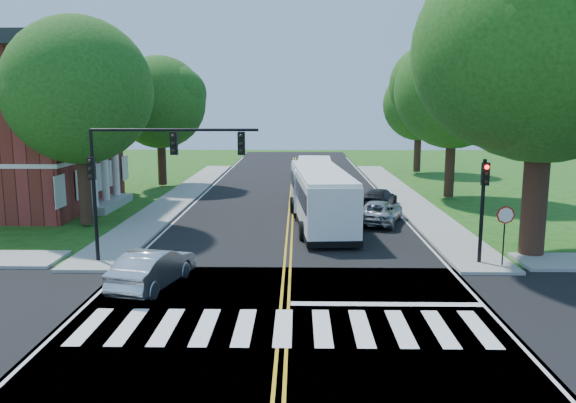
{
  "coord_description": "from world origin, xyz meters",
  "views": [
    {
      "loc": [
        0.44,
        -16.84,
        6.74
      ],
      "look_at": [
        -0.01,
        8.51,
        2.4
      ],
      "focal_mm": 35.0,
      "sensor_mm": 36.0,
      "label": 1
    }
  ],
  "objects_px": {
    "signal_nw": "(147,163)",
    "suv": "(379,212)",
    "bus_lead": "(321,196)",
    "bus_follow": "(314,182)",
    "signal_ne": "(483,197)",
    "dark_sedan": "(379,198)",
    "hatchback": "(153,268)"
  },
  "relations": [
    {
      "from": "suv",
      "to": "bus_follow",
      "type": "bearing_deg",
      "value": -40.96
    },
    {
      "from": "signal_ne",
      "to": "bus_follow",
      "type": "relative_size",
      "value": 0.39
    },
    {
      "from": "suv",
      "to": "hatchback",
      "type": "bearing_deg",
      "value": 67.72
    },
    {
      "from": "hatchback",
      "to": "suv",
      "type": "xyz_separation_m",
      "value": [
        10.14,
        11.78,
        -0.06
      ]
    },
    {
      "from": "bus_lead",
      "to": "dark_sedan",
      "type": "xyz_separation_m",
      "value": [
        4.09,
        5.35,
        -1.0
      ]
    },
    {
      "from": "signal_ne",
      "to": "hatchback",
      "type": "xyz_separation_m",
      "value": [
        -13.18,
        -3.06,
        -2.23
      ]
    },
    {
      "from": "signal_ne",
      "to": "suv",
      "type": "height_order",
      "value": "signal_ne"
    },
    {
      "from": "bus_follow",
      "to": "hatchback",
      "type": "height_order",
      "value": "bus_follow"
    },
    {
      "from": "bus_follow",
      "to": "hatchback",
      "type": "bearing_deg",
      "value": 71.37
    },
    {
      "from": "signal_nw",
      "to": "suv",
      "type": "bearing_deg",
      "value": 38.42
    },
    {
      "from": "hatchback",
      "to": "suv",
      "type": "bearing_deg",
      "value": -117.17
    },
    {
      "from": "hatchback",
      "to": "suv",
      "type": "height_order",
      "value": "hatchback"
    },
    {
      "from": "signal_ne",
      "to": "dark_sedan",
      "type": "relative_size",
      "value": 0.97
    },
    {
      "from": "signal_nw",
      "to": "suv",
      "type": "height_order",
      "value": "signal_nw"
    },
    {
      "from": "hatchback",
      "to": "dark_sedan",
      "type": "distance_m",
      "value": 19.82
    },
    {
      "from": "dark_sedan",
      "to": "hatchback",
      "type": "bearing_deg",
      "value": 76.94
    },
    {
      "from": "signal_ne",
      "to": "hatchback",
      "type": "height_order",
      "value": "signal_ne"
    },
    {
      "from": "bus_follow",
      "to": "dark_sedan",
      "type": "xyz_separation_m",
      "value": [
        4.26,
        -1.24,
        -0.88
      ]
    },
    {
      "from": "signal_ne",
      "to": "dark_sedan",
      "type": "xyz_separation_m",
      "value": [
        -2.38,
        13.56,
        -2.3
      ]
    },
    {
      "from": "signal_nw",
      "to": "dark_sedan",
      "type": "bearing_deg",
      "value": 49.29
    },
    {
      "from": "bus_lead",
      "to": "bus_follow",
      "type": "xyz_separation_m",
      "value": [
        -0.17,
        6.59,
        -0.12
      ]
    },
    {
      "from": "signal_nw",
      "to": "signal_ne",
      "type": "distance_m",
      "value": 14.13
    },
    {
      "from": "bus_lead",
      "to": "bus_follow",
      "type": "height_order",
      "value": "bus_lead"
    },
    {
      "from": "signal_ne",
      "to": "bus_follow",
      "type": "xyz_separation_m",
      "value": [
        -6.64,
        14.8,
        -1.41
      ]
    },
    {
      "from": "signal_nw",
      "to": "bus_lead",
      "type": "height_order",
      "value": "signal_nw"
    },
    {
      "from": "suv",
      "to": "dark_sedan",
      "type": "height_order",
      "value": "suv"
    },
    {
      "from": "bus_follow",
      "to": "signal_ne",
      "type": "bearing_deg",
      "value": 115.65
    },
    {
      "from": "signal_nw",
      "to": "suv",
      "type": "distance_m",
      "value": 14.53
    },
    {
      "from": "signal_nw",
      "to": "suv",
      "type": "xyz_separation_m",
      "value": [
        11.01,
        8.73,
        -3.71
      ]
    },
    {
      "from": "bus_follow",
      "to": "dark_sedan",
      "type": "height_order",
      "value": "bus_follow"
    },
    {
      "from": "signal_ne",
      "to": "dark_sedan",
      "type": "height_order",
      "value": "signal_ne"
    },
    {
      "from": "hatchback",
      "to": "suv",
      "type": "distance_m",
      "value": 15.54
    }
  ]
}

